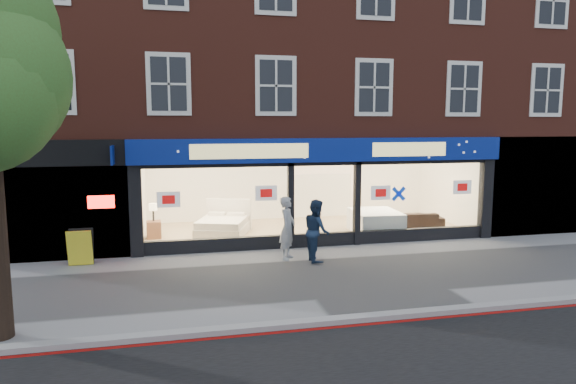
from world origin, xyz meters
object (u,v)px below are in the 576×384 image
object	(u,v)px
display_bed	(223,225)
mattress_stack	(375,222)
a_board	(80,247)
pedestrian_grey	(287,228)
pedestrian_blue	(317,230)
sofa	(414,220)

from	to	relation	value
display_bed	mattress_stack	size ratio (longest dim) A/B	1.17
display_bed	a_board	xyz separation A→B (m)	(-4.02, -2.61, 0.09)
a_board	pedestrian_grey	bearing A→B (deg)	-6.60
pedestrian_grey	pedestrian_blue	bearing A→B (deg)	-89.32
sofa	display_bed	bearing A→B (deg)	4.45
pedestrian_blue	a_board	bearing A→B (deg)	81.23
sofa	pedestrian_grey	size ratio (longest dim) A/B	1.12
display_bed	a_board	size ratio (longest dim) A/B	2.34
display_bed	sofa	size ratio (longest dim) A/B	1.17
display_bed	pedestrian_grey	bearing A→B (deg)	-46.04
display_bed	pedestrian_blue	bearing A→B (deg)	-39.35
mattress_stack	a_board	world-z (taller)	a_board
mattress_stack	a_board	xyz separation A→B (m)	(-9.01, -1.69, 0.02)
sofa	pedestrian_grey	distance (m)	5.77
sofa	a_board	distance (m)	10.80
display_bed	pedestrian_grey	distance (m)	3.53
a_board	pedestrian_blue	distance (m)	6.29
a_board	pedestrian_grey	world-z (taller)	pedestrian_grey
a_board	pedestrian_grey	distance (m)	5.52
sofa	a_board	world-z (taller)	a_board
mattress_stack	pedestrian_blue	xyz separation A→B (m)	(-2.81, -2.66, 0.38)
a_board	display_bed	bearing A→B (deg)	32.29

